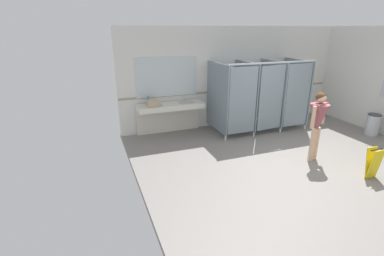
{
  "coord_description": "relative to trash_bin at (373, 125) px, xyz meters",
  "views": [
    {
      "loc": [
        -4.34,
        -4.52,
        2.84
      ],
      "look_at": [
        -2.51,
        0.38,
        0.98
      ],
      "focal_mm": 26.3,
      "sensor_mm": 36.0,
      "label": 1
    }
  ],
  "objects": [
    {
      "name": "ground_plane",
      "position": [
        -3.01,
        -0.68,
        -0.35
      ],
      "size": [
        7.28,
        6.64,
        0.1
      ],
      "primitive_type": "cube",
      "color": "gray"
    },
    {
      "name": "wall_back",
      "position": [
        -3.01,
        2.4,
        1.15
      ],
      "size": [
        7.28,
        0.12,
        2.91
      ],
      "primitive_type": "cube",
      "color": "silver",
      "rests_on": "ground_plane"
    },
    {
      "name": "wall_back_tile_band",
      "position": [
        -3.01,
        2.33,
        0.75
      ],
      "size": [
        7.28,
        0.01,
        0.06
      ],
      "primitive_type": "cube",
      "color": "#9E937F",
      "rests_on": "wall_back"
    },
    {
      "name": "vanity_counter",
      "position": [
        -5.28,
        2.11,
        0.35
      ],
      "size": [
        1.83,
        0.59,
        1.0
      ],
      "color": "silver",
      "rests_on": "ground_plane"
    },
    {
      "name": "mirror_panel",
      "position": [
        -5.28,
        2.32,
        1.28
      ],
      "size": [
        1.73,
        0.02,
        1.08
      ],
      "primitive_type": "cube",
      "color": "silver",
      "rests_on": "wall_back"
    },
    {
      "name": "bathroom_stalls",
      "position": [
        -2.72,
        1.47,
        0.75
      ],
      "size": [
        2.71,
        1.34,
        2.02
      ],
      "color": "gray",
      "rests_on": "ground_plane"
    },
    {
      "name": "trash_bin",
      "position": [
        0.0,
        0.0,
        0.0
      ],
      "size": [
        0.35,
        0.35,
        0.61
      ],
      "color": "#B7BABF",
      "rests_on": "ground_plane"
    },
    {
      "name": "person_standing",
      "position": [
        -2.73,
        -0.69,
        0.68
      ],
      "size": [
        0.52,
        0.52,
        1.57
      ],
      "color": "#DBAD89",
      "rests_on": "ground_plane"
    },
    {
      "name": "handbag",
      "position": [
        -5.8,
        1.87,
        0.69
      ],
      "size": [
        0.29,
        0.13,
        0.33
      ],
      "color": "tan",
      "rests_on": "vanity_counter"
    },
    {
      "name": "soap_dispenser",
      "position": [
        -5.86,
        2.2,
        0.68
      ],
      "size": [
        0.07,
        0.07,
        0.21
      ],
      "color": "teal",
      "rests_on": "vanity_counter"
    },
    {
      "name": "paper_cup",
      "position": [
        -5.81,
        1.99,
        0.63
      ],
      "size": [
        0.07,
        0.07,
        0.08
      ],
      "primitive_type": "cylinder",
      "color": "beige",
      "rests_on": "vanity_counter"
    },
    {
      "name": "wet_floor_sign",
      "position": [
        -2.23,
        -1.77,
        0.02
      ],
      "size": [
        0.28,
        0.19,
        0.64
      ],
      "color": "yellow",
      "rests_on": "ground_plane"
    }
  ]
}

